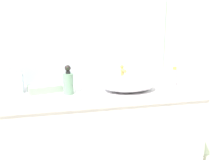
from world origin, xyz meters
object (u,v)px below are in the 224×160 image
sink_basin (128,84)px  folded_hand_towel (45,88)px  soap_dispenser (68,82)px  lotion_bottle (174,77)px  tissue_box (13,82)px

sink_basin → folded_hand_towel: size_ratio=1.76×
soap_dispenser → lotion_bottle: soap_dispenser is taller
soap_dispenser → lotion_bottle: bearing=3.8°
soap_dispenser → tissue_box: bearing=160.3°
soap_dispenser → folded_hand_towel: 0.21m
sink_basin → tissue_box: size_ratio=2.41×
lotion_bottle → tissue_box: bearing=176.1°
tissue_box → folded_hand_towel: tissue_box is taller
sink_basin → tissue_box: tissue_box is taller
soap_dispenser → tissue_box: size_ratio=1.21×
lotion_bottle → folded_hand_towel: size_ratio=0.67×
lotion_bottle → folded_hand_towel: lotion_bottle is taller
sink_basin → folded_hand_towel: (-0.60, 0.11, -0.03)m
soap_dispenser → lotion_bottle: (0.84, 0.06, -0.01)m
soap_dispenser → folded_hand_towel: (-0.17, 0.10, -0.06)m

